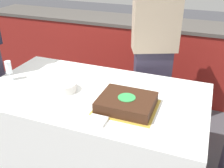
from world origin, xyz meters
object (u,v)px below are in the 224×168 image
at_px(plate_stack, 64,87).
at_px(wine_glass, 8,68).
at_px(person_cutting_cake, 153,56).
at_px(cake, 127,103).

bearing_deg(plate_stack, wine_glass, -179.88).
relative_size(wine_glass, person_cutting_cake, 0.11).
relative_size(cake, person_cutting_cake, 0.26).
distance_m(cake, wine_glass, 1.05).
xyz_separation_m(cake, wine_glass, (-1.05, 0.06, 0.07)).
relative_size(plate_stack, person_cutting_cake, 0.12).
height_order(cake, wine_glass, wine_glass).
distance_m(plate_stack, person_cutting_cake, 0.92).
bearing_deg(person_cutting_cake, plate_stack, 31.07).
bearing_deg(wine_glass, person_cutting_cake, 35.86).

